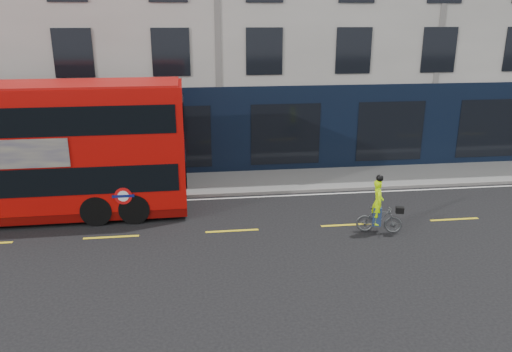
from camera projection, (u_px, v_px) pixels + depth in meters
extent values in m
plane|color=black|center=(236.00, 251.00, 15.50)|extent=(120.00, 120.00, 0.00)
cube|color=slate|center=(223.00, 183.00, 21.63)|extent=(60.00, 3.00, 0.12)
cube|color=slate|center=(225.00, 194.00, 20.21)|extent=(60.00, 0.12, 0.13)
cube|color=beige|center=(212.00, 5.00, 25.50)|extent=(50.00, 10.00, 15.00)
cube|color=black|center=(220.00, 132.00, 22.43)|extent=(50.00, 0.08, 4.00)
cube|color=silver|center=(226.00, 198.00, 19.94)|extent=(58.00, 0.10, 0.01)
cube|color=#B40A07|center=(14.00, 147.00, 17.41)|extent=(11.84, 2.84, 4.24)
cube|color=#5A0503|center=(23.00, 208.00, 18.10)|extent=(11.84, 2.79, 0.32)
cube|color=black|center=(18.00, 172.00, 17.69)|extent=(11.37, 2.88, 0.97)
cube|color=black|center=(9.00, 116.00, 17.07)|extent=(11.37, 2.88, 0.97)
cube|color=#950D0A|center=(4.00, 85.00, 16.75)|extent=(11.60, 2.73, 0.09)
cube|color=black|center=(186.00, 166.00, 18.48)|extent=(0.07, 2.42, 0.97)
cube|color=black|center=(183.00, 111.00, 17.86)|extent=(0.07, 2.42, 0.97)
cylinder|color=red|center=(123.00, 196.00, 17.08)|extent=(0.60, 0.03, 0.60)
cylinder|color=white|center=(123.00, 196.00, 17.08)|extent=(0.39, 0.03, 0.39)
cube|color=#0C1459|center=(123.00, 196.00, 17.07)|extent=(0.75, 0.03, 0.10)
cylinder|color=black|center=(137.00, 197.00, 18.58)|extent=(1.11, 2.75, 1.07)
cylinder|color=black|center=(102.00, 198.00, 18.41)|extent=(1.11, 2.75, 1.07)
imported|color=#494C4E|center=(379.00, 220.00, 16.68)|extent=(1.58, 0.82, 0.91)
imported|color=#ACE703|center=(378.00, 202.00, 16.51)|extent=(0.50, 0.63, 1.52)
cube|color=black|center=(400.00, 210.00, 16.48)|extent=(0.30, 0.26, 0.20)
cube|color=navy|center=(377.00, 216.00, 16.65)|extent=(0.36, 0.41, 0.64)
sphere|color=black|center=(380.00, 178.00, 16.25)|extent=(0.24, 0.24, 0.24)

